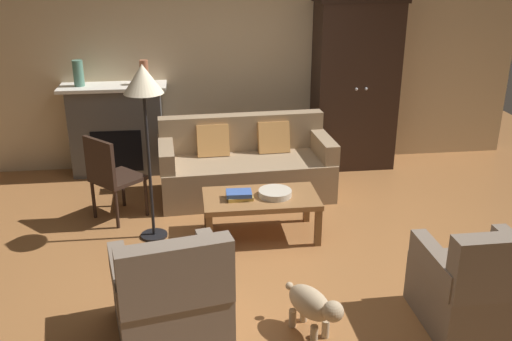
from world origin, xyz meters
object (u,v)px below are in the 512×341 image
Objects in this scene: couch at (246,167)px; fruit_bowl at (275,193)px; armoire at (355,85)px; coffee_table at (261,201)px; book_stack at (239,195)px; mantel_vase_terracotta at (144,72)px; floor_lamp at (144,90)px; mantel_vase_jade at (78,73)px; armchair_near_right at (479,289)px; armchair_near_left at (172,298)px; side_chair_wooden at (110,173)px; fireplace at (117,129)px; dog at (313,305)px.

couch is 6.13× the size of fruit_bowl.
armoire is 2.42m from coffee_table.
mantel_vase_terracotta reaches higher than book_stack.
armoire is 1.81m from couch.
floor_lamp reaches higher than mantel_vase_terracotta.
couch reaches higher than fruit_bowl.
mantel_vase_jade is at bearing 116.02° from floor_lamp.
armchair_near_right reaches higher than fruit_bowl.
armchair_near_left is at bearing 175.80° from armchair_near_right.
floor_lamp reaches higher than side_chair_wooden.
floor_lamp is (0.87, -1.78, 0.19)m from mantel_vase_jade.
armoire is at bearing -1.51° from fireplace.
couch is at bearing 118.02° from armchair_near_right.
fruit_bowl is 2.04m from armchair_near_right.
mantel_vase_terracotta is (0.38, -0.02, 0.70)m from fireplace.
mantel_vase_terracotta is at bearing 93.46° from floor_lamp.
coffee_table is at bearing -6.19° from floor_lamp.
floor_lamp is (-0.20, 1.57, 1.15)m from armchair_near_left.
armchair_near_left reaches higher than book_stack.
coffee_table is (0.03, -1.06, 0.05)m from couch.
side_chair_wooden reaches higher than couch.
mantel_vase_jade is (-0.38, -0.02, 0.70)m from fireplace.
floor_lamp is (-1.01, -0.95, 1.14)m from couch.
mantel_vase_jade is at bearing 156.08° from couch.
couch is 6.43× the size of mantel_vase_jade.
fireplace is at bearing 150.39° from couch.
mantel_vase_terracotta is 0.33× the size of armchair_near_right.
armchair_near_right is at bearing -44.67° from book_stack.
couch is 2.64m from dog.
fireplace reaches higher than couch.
couch reaches higher than dog.
floor_lamp is at bearing 174.17° from fruit_bowl.
book_stack is 0.29× the size of armchair_near_right.
couch is (-1.46, -0.77, -0.74)m from armoire.
couch is at bearing -29.61° from fireplace.
coffee_table is 1.51m from floor_lamp.
side_chair_wooden is (-1.60, 0.56, 0.06)m from fruit_bowl.
armchair_near_right is (3.30, -3.51, -0.96)m from mantel_vase_jade.
couch is at bearing 72.26° from armchair_near_left.
side_chair_wooden is (-0.63, 2.00, 0.20)m from armchair_near_left.
mantel_vase_terracotta is (-1.28, 1.90, 0.81)m from fruit_bowl.
armoire is 3.71m from dog.
armoire reaches higher than fruit_bowl.
floor_lamp is at bearing -45.86° from side_chair_wooden.
armchair_near_left reaches higher than fruit_bowl.
armoire is at bearing 34.89° from floor_lamp.
mantel_vase_jade is 4.16m from dog.
dog is at bearing -85.70° from couch.
armoire is (2.95, -0.08, 0.49)m from fireplace.
armchair_near_left is (1.07, -3.34, -0.96)m from mantel_vase_jade.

